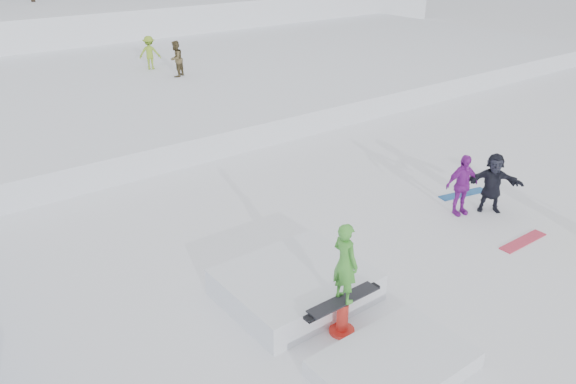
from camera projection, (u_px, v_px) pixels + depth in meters
ground at (329, 284)px, 10.99m from camera, size 120.00×120.00×0.00m
snow_midrise at (66, 93)px, 22.36m from camera, size 50.00×18.00×0.80m
walker_olive at (176, 59)px, 22.90m from camera, size 0.89×0.85×1.45m
walker_ygreen at (150, 53)px, 24.15m from camera, size 1.05×0.93×1.41m
spectator_purple at (462, 185)px, 13.41m from camera, size 0.96×0.59×1.52m
spectator_dark at (493, 183)px, 13.56m from camera, size 1.27×1.31×1.49m
loose_board_red at (523, 241)px, 12.46m from camera, size 1.40×0.30×0.03m
loose_board_teal at (463, 194)px, 14.70m from camera, size 1.43×0.58×0.03m
jib_rail_feature at (320, 301)px, 9.96m from camera, size 2.60×4.40×2.11m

